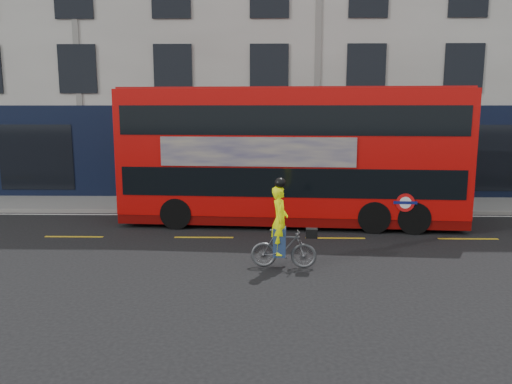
{
  "coord_description": "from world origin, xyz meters",
  "views": [
    {
      "loc": [
        -2.1,
        -13.22,
        3.93
      ],
      "look_at": [
        -2.41,
        1.56,
        1.41
      ],
      "focal_mm": 35.0,
      "sensor_mm": 36.0,
      "label": 1
    }
  ],
  "objects": [
    {
      "name": "ground",
      "position": [
        0.0,
        0.0,
        0.0
      ],
      "size": [
        120.0,
        120.0,
        0.0
      ],
      "primitive_type": "plane",
      "color": "black",
      "rests_on": "ground"
    },
    {
      "name": "kerb",
      "position": [
        0.0,
        5.0,
        0.07
      ],
      "size": [
        60.0,
        0.12,
        0.13
      ],
      "primitive_type": "cube",
      "color": "gray",
      "rests_on": "ground"
    },
    {
      "name": "pavement",
      "position": [
        0.0,
        6.5,
        0.06
      ],
      "size": [
        60.0,
        3.0,
        0.12
      ],
      "primitive_type": "cube",
      "color": "slate",
      "rests_on": "ground"
    },
    {
      "name": "cyclist",
      "position": [
        -1.7,
        -1.33,
        0.76
      ],
      "size": [
        1.65,
        0.64,
        2.25
      ],
      "rotation": [
        0.0,
        0.0,
        -0.08
      ],
      "color": "#4F5155",
      "rests_on": "ground"
    },
    {
      "name": "lane_dashes",
      "position": [
        0.0,
        1.5,
        0.0
      ],
      "size": [
        58.0,
        0.12,
        0.01
      ],
      "primitive_type": null,
      "color": "gold",
      "rests_on": "ground"
    },
    {
      "name": "building_terrace",
      "position": [
        0.0,
        12.94,
        7.49
      ],
      "size": [
        50.0,
        10.07,
        15.0
      ],
      "color": "#BBB9B0",
      "rests_on": "ground"
    },
    {
      "name": "bus",
      "position": [
        -1.24,
        3.51,
        2.34
      ],
      "size": [
        11.45,
        3.33,
        4.56
      ],
      "rotation": [
        0.0,
        0.0,
        -0.07
      ],
      "color": "#B80907",
      "rests_on": "ground"
    },
    {
      "name": "road_edge_line",
      "position": [
        0.0,
        4.7,
        0.0
      ],
      "size": [
        58.0,
        0.1,
        0.01
      ],
      "primitive_type": "cube",
      "color": "silver",
      "rests_on": "ground"
    }
  ]
}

